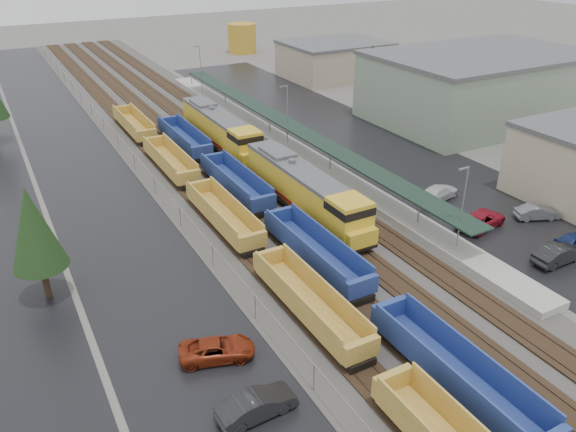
% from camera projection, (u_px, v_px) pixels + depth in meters
% --- Properties ---
extents(ballast_strip, '(20.00, 160.00, 0.08)m').
position_uv_depth(ballast_strip, '(190.00, 137.00, 75.24)').
color(ballast_strip, '#302D2B').
rests_on(ballast_strip, ground).
extents(trackbed, '(14.60, 160.00, 0.22)m').
position_uv_depth(trackbed, '(190.00, 136.00, 75.19)').
color(trackbed, black).
rests_on(trackbed, ground).
extents(west_parking_lot, '(10.00, 160.00, 0.02)m').
position_uv_depth(west_parking_lot, '(74.00, 156.00, 68.83)').
color(west_parking_lot, black).
rests_on(west_parking_lot, ground).
extents(east_commuter_lot, '(16.00, 100.00, 0.02)m').
position_uv_depth(east_commuter_lot, '(349.00, 136.00, 75.58)').
color(east_commuter_lot, black).
rests_on(east_commuter_lot, ground).
extents(station_platform, '(3.00, 80.00, 8.00)m').
position_uv_depth(station_platform, '(287.00, 142.00, 71.19)').
color(station_platform, '#9E9B93').
rests_on(station_platform, ground).
extents(chainlink_fence, '(0.08, 160.04, 2.02)m').
position_uv_depth(chainlink_fence, '(120.00, 140.00, 69.24)').
color(chainlink_fence, gray).
rests_on(chainlink_fence, ground).
extents(industrial_buildings, '(32.52, 75.30, 9.50)m').
position_uv_depth(industrial_buildings, '(479.00, 94.00, 78.45)').
color(industrial_buildings, tan).
rests_on(industrial_buildings, ground).
extents(distant_hills, '(301.00, 140.00, 25.20)m').
position_uv_depth(distant_hills, '(166.00, 4.00, 212.25)').
color(distant_hills, '#47513F').
rests_on(distant_hills, ground).
extents(tree_west_near, '(3.96, 3.96, 9.00)m').
position_uv_depth(tree_west_near, '(33.00, 228.00, 39.74)').
color(tree_west_near, '#332316').
rests_on(tree_west_near, ground).
extents(tree_east, '(4.40, 4.40, 10.00)m').
position_uv_depth(tree_east, '(371.00, 69.00, 82.76)').
color(tree_east, '#332316').
rests_on(tree_east, ground).
extents(locomotive_lead, '(3.11, 20.49, 4.64)m').
position_uv_depth(locomotive_lead, '(306.00, 191.00, 53.57)').
color(locomotive_lead, black).
rests_on(locomotive_lead, ground).
extents(locomotive_trail, '(3.11, 20.49, 4.64)m').
position_uv_depth(locomotive_trail, '(221.00, 130.00, 69.99)').
color(locomotive_trail, black).
rests_on(locomotive_trail, ground).
extents(well_string_yellow, '(2.62, 91.21, 2.32)m').
position_uv_depth(well_string_yellow, '(261.00, 253.00, 45.76)').
color(well_string_yellow, olive).
rests_on(well_string_yellow, ground).
extents(well_string_blue, '(2.73, 77.85, 2.42)m').
position_uv_depth(well_string_blue, '(316.00, 252.00, 45.87)').
color(well_string_blue, navy).
rests_on(well_string_blue, ground).
extents(storage_tank, '(6.33, 6.33, 6.33)m').
position_uv_depth(storage_tank, '(242.00, 38.00, 126.19)').
color(storage_tank, '#BD8E25').
rests_on(storage_tank, ground).
extents(parked_car_west_b, '(1.87, 4.78, 1.55)m').
position_uv_depth(parked_car_west_b, '(257.00, 405.00, 31.61)').
color(parked_car_west_b, black).
rests_on(parked_car_west_b, ground).
extents(parked_car_west_c, '(3.59, 5.31, 1.35)m').
position_uv_depth(parked_car_west_c, '(217.00, 349.00, 35.97)').
color(parked_car_west_c, maroon).
rests_on(parked_car_west_c, ground).
extents(parked_car_east_a, '(1.75, 4.90, 1.61)m').
position_uv_depth(parked_car_east_a, '(558.00, 254.00, 46.37)').
color(parked_car_east_a, black).
rests_on(parked_car_east_a, ground).
extents(parked_car_east_b, '(3.50, 5.82, 1.51)m').
position_uv_depth(parked_car_east_b, '(481.00, 220.00, 52.02)').
color(parked_car_east_b, maroon).
rests_on(parked_car_east_b, ground).
extents(parked_car_east_c, '(3.29, 5.53, 1.50)m').
position_uv_depth(parked_car_east_c, '(439.00, 193.00, 57.40)').
color(parked_car_east_c, silver).
rests_on(parked_car_east_c, ground).
extents(parked_car_east_e, '(2.91, 4.41, 1.37)m').
position_uv_depth(parked_car_east_e, '(537.00, 212.00, 53.49)').
color(parked_car_east_e, '#585A5D').
rests_on(parked_car_east_e, ground).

